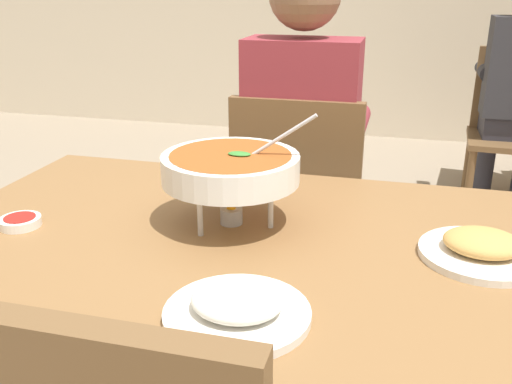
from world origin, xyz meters
TOP-DOWN VIEW (x-y plane):
  - dining_table_main at (0.00, 0.00)m, footprint 1.37×0.90m
  - chair_diner_main at (-0.00, 0.74)m, footprint 0.44×0.44m
  - diner_main at (0.00, 0.77)m, footprint 0.40×0.45m
  - curry_bowl at (-0.04, 0.07)m, footprint 0.33×0.30m
  - rice_plate at (0.08, -0.29)m, footprint 0.24×0.24m
  - appetizer_plate at (0.49, 0.04)m, footprint 0.24×0.24m
  - sauce_dish at (-0.48, -0.06)m, footprint 0.09×0.09m
  - chair_bg_left at (0.89, 2.21)m, footprint 0.47×0.47m

SIDE VIEW (x-z plane):
  - chair_diner_main at x=0.00m, z-range 0.06..0.96m
  - chair_bg_left at x=0.89m, z-range 0.06..0.96m
  - dining_table_main at x=0.00m, z-range 0.27..0.99m
  - sauce_dish at x=-0.48m, z-range 0.73..0.75m
  - diner_main at x=0.00m, z-range 0.09..1.40m
  - rice_plate at x=0.08m, z-range 0.72..0.77m
  - appetizer_plate at x=0.49m, z-range 0.72..0.77m
  - curry_bowl at x=-0.04m, z-range 0.73..0.98m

